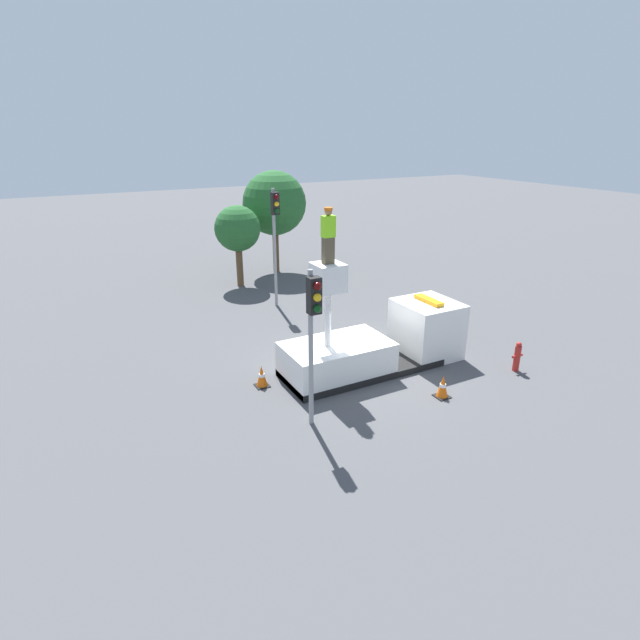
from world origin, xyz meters
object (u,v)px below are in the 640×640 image
Objects in this scene: traffic_cone_rear at (262,377)px; tree_right_bg at (274,203)px; bucket_truck at (378,345)px; fire_hydrant at (517,357)px; traffic_light_pole at (313,320)px; traffic_cone_curbside at (443,387)px; traffic_light_across at (275,225)px; worker at (328,236)px; tree_left_bg at (237,229)px.

traffic_cone_rear is 0.13× the size of tree_right_bg.
traffic_cone_rear is 14.83m from tree_right_bg.
bucket_truck is 4.92m from fire_hydrant.
traffic_light_pole reaches higher than traffic_cone_rear.
traffic_cone_curbside is at bearing -6.24° from traffic_light_pole.
traffic_cone_curbside is 0.13× the size of tree_right_bg.
fire_hydrant is at bearing -31.84° from bucket_truck.
traffic_light_pole is at bearing 173.76° from traffic_cone_curbside.
bucket_truck is 8.35m from traffic_light_across.
traffic_light_across is at bearing 93.96° from bucket_truck.
traffic_light_pole reaches higher than fire_hydrant.
traffic_light_across is at bearing 72.08° from traffic_light_pole.
traffic_cone_rear is at bearing 172.22° from bucket_truck.
tree_right_bg reaches higher than fire_hydrant.
worker is at bearing 133.33° from traffic_cone_curbside.
tree_right_bg is at bearing 73.65° from worker.
fire_hydrant is 15.55m from tree_left_bg.
worker is 1.60× the size of fire_hydrant.
traffic_cone_curbside is at bearing -83.96° from tree_left_bg.
tree_left_bg is at bearing 109.53° from fire_hydrant.
tree_right_bg is at bearing 85.38° from traffic_cone_curbside.
tree_right_bg is at bearing 30.49° from tree_left_bg.
bucket_truck is 9.00× the size of traffic_cone_curbside.
bucket_truck is 9.11× the size of traffic_cone_rear.
worker is 5.13m from traffic_cone_rear.
bucket_truck reaches higher than traffic_cone_curbside.
tree_right_bg reaches higher than bucket_truck.
traffic_cone_rear is (-4.23, 0.58, -0.50)m from bucket_truck.
worker reaches higher than tree_left_bg.
worker is 14.16m from tree_right_bg.
traffic_light_across is 11.20m from traffic_cone_curbside.
traffic_cone_rear is (-3.70, -7.17, -3.58)m from traffic_light_across.
bucket_truck is 1.45× the size of traffic_light_pole.
worker reaches higher than traffic_light_across.
traffic_light_pole is at bearing -126.75° from worker.
bucket_truck is 6.16× the size of fire_hydrant.
worker reaches higher than traffic_light_pole.
tree_left_bg is at bearing 95.78° from traffic_light_across.
bucket_truck is at bearing -7.78° from traffic_cone_rear.
traffic_light_pole reaches higher than tree_left_bg.
traffic_cone_curbside is (0.60, -2.81, -0.49)m from bucket_truck.
traffic_cone_curbside is (1.14, -10.56, -3.57)m from traffic_light_across.
traffic_light_across is 5.09× the size of fire_hydrant.
tree_left_bg reaches higher than fire_hydrant.
fire_hydrant is 0.25× the size of tree_left_bg.
traffic_light_pole is 6.27× the size of traffic_cone_rear.
traffic_light_across is (3.26, 10.08, 0.64)m from traffic_light_pole.
tree_left_bg is (2.84, 14.20, -0.20)m from traffic_light_pole.
traffic_light_across is 7.42× the size of traffic_cone_curbside.
bucket_truck is 5.08m from traffic_light_pole.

